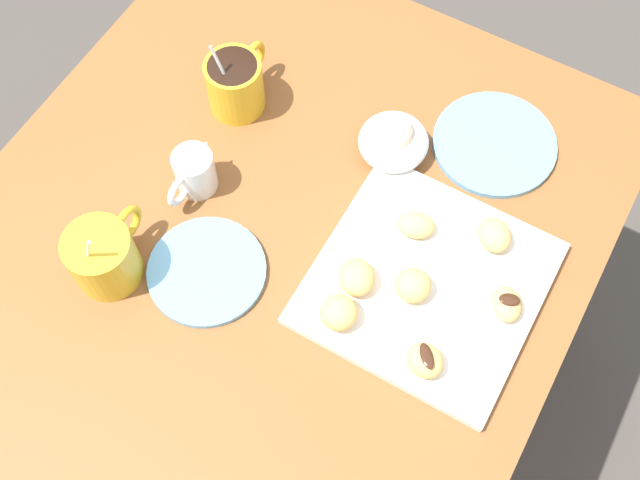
# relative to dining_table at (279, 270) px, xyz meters

# --- Properties ---
(ground_plane) EXTENTS (8.00, 8.00, 0.00)m
(ground_plane) POSITION_rel_dining_table_xyz_m (0.00, 0.00, -0.61)
(ground_plane) COLOR #423D38
(dining_table) EXTENTS (0.99, 0.87, 0.74)m
(dining_table) POSITION_rel_dining_table_xyz_m (0.00, 0.00, 0.00)
(dining_table) COLOR brown
(dining_table) RESTS_ON ground_plane
(pastry_plate_square) EXTENTS (0.30, 0.30, 0.02)m
(pastry_plate_square) POSITION_rel_dining_table_xyz_m (0.03, -0.23, 0.14)
(pastry_plate_square) COLOR silver
(pastry_plate_square) RESTS_ON dining_table
(coffee_mug_mustard_left) EXTENTS (0.13, 0.09, 0.14)m
(coffee_mug_mustard_left) POSITION_rel_dining_table_xyz_m (-0.17, 0.17, 0.18)
(coffee_mug_mustard_left) COLOR gold
(coffee_mug_mustard_left) RESTS_ON dining_table
(coffee_mug_mustard_right) EXTENTS (0.13, 0.09, 0.14)m
(coffee_mug_mustard_right) POSITION_rel_dining_table_xyz_m (0.17, 0.17, 0.18)
(coffee_mug_mustard_right) COLOR gold
(coffee_mug_mustard_right) RESTS_ON dining_table
(cream_pitcher_white) EXTENTS (0.10, 0.06, 0.07)m
(cream_pitcher_white) POSITION_rel_dining_table_xyz_m (0.01, 0.14, 0.17)
(cream_pitcher_white) COLOR silver
(cream_pitcher_white) RESTS_ON dining_table
(ice_cream_bowl) EXTENTS (0.11, 0.11, 0.08)m
(ice_cream_bowl) POSITION_rel_dining_table_xyz_m (0.21, -0.09, 0.17)
(ice_cream_bowl) COLOR silver
(ice_cream_bowl) RESTS_ON dining_table
(saucer_sky_left) EXTENTS (0.17, 0.17, 0.01)m
(saucer_sky_left) POSITION_rel_dining_table_xyz_m (-0.10, 0.05, 0.14)
(saucer_sky_left) COLOR #66A8DB
(saucer_sky_left) RESTS_ON dining_table
(saucer_sky_right) EXTENTS (0.19, 0.19, 0.01)m
(saucer_sky_right) POSITION_rel_dining_table_xyz_m (0.30, -0.22, 0.14)
(saucer_sky_right) COLOR #66A8DB
(saucer_sky_right) RESTS_ON dining_table
(beignet_0) EXTENTS (0.07, 0.07, 0.04)m
(beignet_0) POSITION_rel_dining_table_xyz_m (-0.07, -0.15, 0.17)
(beignet_0) COLOR #E5B260
(beignet_0) RESTS_ON pastry_plate_square
(beignet_1) EXTENTS (0.07, 0.06, 0.03)m
(beignet_1) POSITION_rel_dining_table_xyz_m (0.05, -0.34, 0.16)
(beignet_1) COLOR #E5B260
(beignet_1) RESTS_ON pastry_plate_square
(chocolate_drizzle_1) EXTENTS (0.03, 0.03, 0.00)m
(chocolate_drizzle_1) POSITION_rel_dining_table_xyz_m (0.05, -0.34, 0.18)
(chocolate_drizzle_1) COLOR #381E11
(chocolate_drizzle_1) RESTS_ON beignet_1
(beignet_2) EXTENTS (0.08, 0.07, 0.04)m
(beignet_2) POSITION_rel_dining_table_xyz_m (-0.02, -0.14, 0.17)
(beignet_2) COLOR #E5B260
(beignet_2) RESTS_ON pastry_plate_square
(beignet_3) EXTENTS (0.07, 0.07, 0.04)m
(beignet_3) POSITION_rel_dining_table_xyz_m (0.01, -0.22, 0.17)
(beignet_3) COLOR #E5B260
(beignet_3) RESTS_ON pastry_plate_square
(beignet_4) EXTENTS (0.07, 0.07, 0.03)m
(beignet_4) POSITION_rel_dining_table_xyz_m (0.14, -0.28, 0.16)
(beignet_4) COLOR #E5B260
(beignet_4) RESTS_ON pastry_plate_square
(beignet_5) EXTENTS (0.06, 0.06, 0.03)m
(beignet_5) POSITION_rel_dining_table_xyz_m (0.10, -0.18, 0.16)
(beignet_5) COLOR #E5B260
(beignet_5) RESTS_ON pastry_plate_square
(beignet_6) EXTENTS (0.06, 0.06, 0.03)m
(beignet_6) POSITION_rel_dining_table_xyz_m (-0.08, -0.28, 0.16)
(beignet_6) COLOR #E5B260
(beignet_6) RESTS_ON pastry_plate_square
(chocolate_drizzle_6) EXTENTS (0.04, 0.04, 0.00)m
(chocolate_drizzle_6) POSITION_rel_dining_table_xyz_m (-0.08, -0.28, 0.18)
(chocolate_drizzle_6) COLOR #381E11
(chocolate_drizzle_6) RESTS_ON beignet_6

